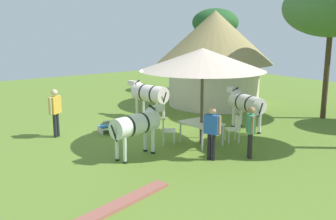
{
  "coord_description": "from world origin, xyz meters",
  "views": [
    {
      "loc": [
        11.32,
        -7.63,
        3.87
      ],
      "look_at": [
        0.68,
        0.25,
        1.0
      ],
      "focal_mm": 41.46,
      "sensor_mm": 36.0,
      "label": 1
    }
  ],
  "objects_px": {
    "zebra_toward_hut": "(246,103)",
    "standing_watcher": "(55,109)",
    "shade_umbrella": "(203,59)",
    "acacia_tree_left_background": "(332,8)",
    "acacia_tree_behind_hut": "(215,23)",
    "zebra_by_umbrella": "(136,125)",
    "guest_beside_umbrella": "(251,127)",
    "thatched_hut": "(214,53)",
    "striped_lounge_chair": "(107,126)",
    "patio_chair_east_end": "(235,127)",
    "guest_behind_table": "(212,128)",
    "patio_chair_near_hut": "(166,128)",
    "zebra_nearest_camera": "(149,94)",
    "patio_dining_table": "(201,125)"
  },
  "relations": [
    {
      "from": "zebra_by_umbrella",
      "to": "thatched_hut",
      "type": "bearing_deg",
      "value": 109.36
    },
    {
      "from": "shade_umbrella",
      "to": "standing_watcher",
      "type": "height_order",
      "value": "shade_umbrella"
    },
    {
      "from": "guest_behind_table",
      "to": "zebra_nearest_camera",
      "type": "relative_size",
      "value": 0.7
    },
    {
      "from": "acacia_tree_left_background",
      "to": "acacia_tree_behind_hut",
      "type": "height_order",
      "value": "acacia_tree_left_background"
    },
    {
      "from": "patio_chair_east_end",
      "to": "standing_watcher",
      "type": "bearing_deg",
      "value": 73.6
    },
    {
      "from": "shade_umbrella",
      "to": "standing_watcher",
      "type": "xyz_separation_m",
      "value": [
        -3.7,
        -3.59,
        -1.79
      ]
    },
    {
      "from": "acacia_tree_left_background",
      "to": "striped_lounge_chair",
      "type": "bearing_deg",
      "value": -111.71
    },
    {
      "from": "patio_chair_near_hut",
      "to": "zebra_nearest_camera",
      "type": "xyz_separation_m",
      "value": [
        -3.42,
        1.59,
        0.54
      ]
    },
    {
      "from": "standing_watcher",
      "to": "zebra_by_umbrella",
      "type": "height_order",
      "value": "standing_watcher"
    },
    {
      "from": "shade_umbrella",
      "to": "zebra_nearest_camera",
      "type": "bearing_deg",
      "value": 170.77
    },
    {
      "from": "zebra_toward_hut",
      "to": "patio_chair_east_end",
      "type": "bearing_deg",
      "value": -137.45
    },
    {
      "from": "patio_chair_near_hut",
      "to": "zebra_toward_hut",
      "type": "xyz_separation_m",
      "value": [
        0.38,
        3.44,
        0.51
      ]
    },
    {
      "from": "guest_behind_table",
      "to": "patio_chair_east_end",
      "type": "bearing_deg",
      "value": 94.24
    },
    {
      "from": "patio_chair_near_hut",
      "to": "acacia_tree_left_background",
      "type": "height_order",
      "value": "acacia_tree_left_background"
    },
    {
      "from": "patio_chair_east_end",
      "to": "zebra_by_umbrella",
      "type": "xyz_separation_m",
      "value": [
        -0.68,
        -3.48,
        0.47
      ]
    },
    {
      "from": "shade_umbrella",
      "to": "striped_lounge_chair",
      "type": "bearing_deg",
      "value": -148.55
    },
    {
      "from": "patio_chair_near_hut",
      "to": "acacia_tree_behind_hut",
      "type": "height_order",
      "value": "acacia_tree_behind_hut"
    },
    {
      "from": "guest_beside_umbrella",
      "to": "striped_lounge_chair",
      "type": "relative_size",
      "value": 1.74
    },
    {
      "from": "thatched_hut",
      "to": "patio_dining_table",
      "type": "height_order",
      "value": "thatched_hut"
    },
    {
      "from": "patio_chair_near_hut",
      "to": "acacia_tree_left_background",
      "type": "distance_m",
      "value": 8.67
    },
    {
      "from": "acacia_tree_behind_hut",
      "to": "zebra_toward_hut",
      "type": "bearing_deg",
      "value": -35.74
    },
    {
      "from": "guest_beside_umbrella",
      "to": "thatched_hut",
      "type": "bearing_deg",
      "value": -178.58
    },
    {
      "from": "patio_chair_east_end",
      "to": "patio_dining_table",
      "type": "bearing_deg",
      "value": 90.0
    },
    {
      "from": "patio_dining_table",
      "to": "striped_lounge_chair",
      "type": "relative_size",
      "value": 1.43
    },
    {
      "from": "striped_lounge_chair",
      "to": "acacia_tree_behind_hut",
      "type": "distance_m",
      "value": 11.58
    },
    {
      "from": "zebra_nearest_camera",
      "to": "shade_umbrella",
      "type": "bearing_deg",
      "value": -110.33
    },
    {
      "from": "thatched_hut",
      "to": "standing_watcher",
      "type": "height_order",
      "value": "thatched_hut"
    },
    {
      "from": "patio_chair_near_hut",
      "to": "guest_beside_umbrella",
      "type": "xyz_separation_m",
      "value": [
        2.67,
        1.14,
        0.42
      ]
    },
    {
      "from": "guest_behind_table",
      "to": "standing_watcher",
      "type": "xyz_separation_m",
      "value": [
        -5.08,
        -2.77,
        0.07
      ]
    },
    {
      "from": "acacia_tree_behind_hut",
      "to": "patio_chair_east_end",
      "type": "bearing_deg",
      "value": -39.39
    },
    {
      "from": "striped_lounge_chair",
      "to": "patio_dining_table",
      "type": "bearing_deg",
      "value": -48.9
    },
    {
      "from": "guest_behind_table",
      "to": "zebra_toward_hut",
      "type": "relative_size",
      "value": 0.72
    },
    {
      "from": "guest_behind_table",
      "to": "zebra_nearest_camera",
      "type": "bearing_deg",
      "value": 144.04
    },
    {
      "from": "patio_chair_near_hut",
      "to": "guest_beside_umbrella",
      "type": "bearing_deg",
      "value": 61.72
    },
    {
      "from": "shade_umbrella",
      "to": "patio_chair_east_end",
      "type": "xyz_separation_m",
      "value": [
        0.51,
        1.05,
        -2.3
      ]
    },
    {
      "from": "patio_chair_near_hut",
      "to": "guest_behind_table",
      "type": "xyz_separation_m",
      "value": [
        2.12,
        0.09,
        0.44
      ]
    },
    {
      "from": "guest_behind_table",
      "to": "striped_lounge_chair",
      "type": "height_order",
      "value": "guest_behind_table"
    },
    {
      "from": "guest_beside_umbrella",
      "to": "acacia_tree_behind_hut",
      "type": "height_order",
      "value": "acacia_tree_behind_hut"
    },
    {
      "from": "patio_chair_east_end",
      "to": "patio_chair_near_hut",
      "type": "xyz_separation_m",
      "value": [
        -1.24,
        -1.97,
        0.0
      ]
    },
    {
      "from": "acacia_tree_left_background",
      "to": "acacia_tree_behind_hut",
      "type": "distance_m",
      "value": 8.31
    },
    {
      "from": "guest_behind_table",
      "to": "zebra_by_umbrella",
      "type": "xyz_separation_m",
      "value": [
        -1.56,
        -1.6,
        0.02
      ]
    },
    {
      "from": "striped_lounge_chair",
      "to": "acacia_tree_behind_hut",
      "type": "height_order",
      "value": "acacia_tree_behind_hut"
    },
    {
      "from": "standing_watcher",
      "to": "zebra_toward_hut",
      "type": "relative_size",
      "value": 0.77
    },
    {
      "from": "zebra_toward_hut",
      "to": "shade_umbrella",
      "type": "bearing_deg",
      "value": -159.86
    },
    {
      "from": "thatched_hut",
      "to": "striped_lounge_chair",
      "type": "xyz_separation_m",
      "value": [
        1.59,
        -6.81,
        -2.32
      ]
    },
    {
      "from": "shade_umbrella",
      "to": "guest_behind_table",
      "type": "bearing_deg",
      "value": -30.79
    },
    {
      "from": "patio_chair_east_end",
      "to": "striped_lounge_chair",
      "type": "xyz_separation_m",
      "value": [
        -3.6,
        -2.94,
        -0.27
      ]
    },
    {
      "from": "zebra_toward_hut",
      "to": "standing_watcher",
      "type": "bearing_deg",
      "value": 163.49
    },
    {
      "from": "thatched_hut",
      "to": "guest_beside_umbrella",
      "type": "height_order",
      "value": "thatched_hut"
    },
    {
      "from": "guest_beside_umbrella",
      "to": "zebra_by_umbrella",
      "type": "relative_size",
      "value": 0.72
    }
  ]
}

